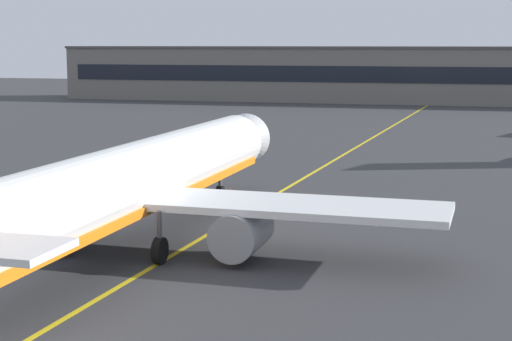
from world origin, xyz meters
TOP-DOWN VIEW (x-y plane):
  - taxiway_centreline at (0.00, 30.00)m, footprint 11.04×179.70m
  - airliner_foreground at (-3.49, 14.71)m, footprint 32.10×41.46m
  - safety_cone_by_nose_gear at (-2.90, 30.80)m, footprint 0.44×0.44m
  - terminal_building at (-5.04, 124.72)m, footprint 113.96×12.40m

SIDE VIEW (x-z plane):
  - taxiway_centreline at x=0.00m, z-range 0.00..0.01m
  - safety_cone_by_nose_gear at x=-2.90m, z-range -0.02..0.53m
  - airliner_foreground at x=-3.49m, z-range -2.46..9.19m
  - terminal_building at x=-5.04m, z-range 0.01..9.91m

